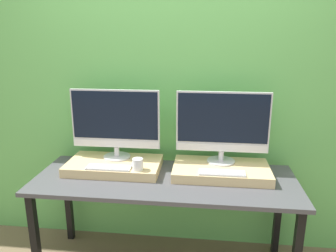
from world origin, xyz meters
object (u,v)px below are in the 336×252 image
object	(u,v)px
monitor_right	(223,125)
keyboard_right	(222,173)
monitor_left	(115,122)
mug	(138,164)
keyboard_left	(109,167)

from	to	relation	value
monitor_right	keyboard_right	size ratio (longest dim) A/B	2.12
monitor_left	monitor_right	size ratio (longest dim) A/B	1.00
mug	monitor_left	bearing A→B (deg)	133.80
keyboard_left	keyboard_right	xyz separation A→B (m)	(0.80, 0.00, 0.00)
keyboard_right	monitor_right	bearing A→B (deg)	90.00
keyboard_right	keyboard_left	bearing A→B (deg)	180.00
monitor_left	keyboard_left	size ratio (longest dim) A/B	2.12
monitor_left	mug	xyz separation A→B (m)	(0.21, -0.22, -0.25)
mug	keyboard_right	xyz separation A→B (m)	(0.59, 0.00, -0.03)
monitor_right	keyboard_right	distance (m)	0.36
mug	monitor_right	size ratio (longest dim) A/B	0.12
monitor_left	keyboard_right	size ratio (longest dim) A/B	2.12
keyboard_left	mug	bearing A→B (deg)	0.00
keyboard_left	keyboard_right	size ratio (longest dim) A/B	1.00
keyboard_left	keyboard_right	world-z (taller)	same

